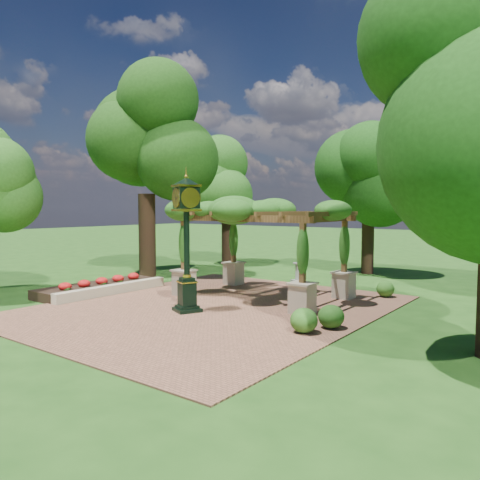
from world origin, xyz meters
The scene contains 13 objects.
ground centered at (0.00, 0.00, 0.00)m, with size 120.00×120.00×0.00m, color #1E4714.
brick_plaza centered at (0.00, 1.00, 0.02)m, with size 10.00×12.00×0.04m, color brown.
border_wall centered at (-4.60, 0.50, 0.20)m, with size 0.35×5.00×0.40m, color #C6B793.
flower_bed centered at (-5.50, 0.50, 0.18)m, with size 1.50×5.00×0.36m, color red.
pedestal_clock centered at (-0.25, 0.00, 2.61)m, with size 1.14×1.14×4.35m.
pergola centered at (0.29, 3.52, 3.06)m, with size 5.95×3.76×3.73m.
sundial centered at (-0.52, 7.57, 0.38)m, with size 0.60×0.60×0.86m.
shrub_front centered at (4.01, -0.02, 0.37)m, with size 0.73×0.73×0.66m, color #2B5E1B.
shrub_mid centered at (4.38, 0.84, 0.36)m, with size 0.72×0.72×0.65m, color #255217.
shrub_back centered at (4.00, 6.18, 0.33)m, with size 0.65×0.65×0.58m, color #31691E.
tree_west_near centered at (-7.26, 4.65, 7.09)m, with size 4.58×4.58×10.36m.
tree_west_far centered at (-7.17, 10.79, 4.89)m, with size 3.46×3.46×7.15m.
tree_north centered at (0.99, 12.01, 4.82)m, with size 3.49×3.49×7.04m.
Camera 1 is at (9.96, -10.81, 3.36)m, focal length 35.00 mm.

